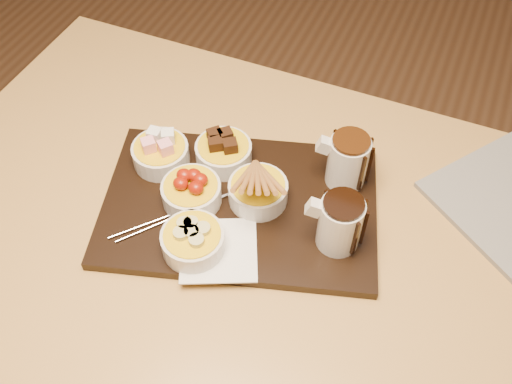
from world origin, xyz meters
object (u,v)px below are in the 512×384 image
at_px(dining_table, 248,260).
at_px(pitcher_dark_chocolate, 340,224).
at_px(bowl_strawberries, 192,193).
at_px(pitcher_milk_chocolate, 348,162).
at_px(serving_board, 240,205).

distance_m(dining_table, pitcher_dark_chocolate, 0.22).
xyz_separation_m(bowl_strawberries, pitcher_milk_chocolate, (0.22, 0.14, 0.03)).
xyz_separation_m(dining_table, bowl_strawberries, (-0.10, 0.01, 0.14)).
relative_size(serving_board, bowl_strawberries, 4.60).
distance_m(bowl_strawberries, pitcher_milk_chocolate, 0.27).
relative_size(dining_table, serving_board, 2.61).
bearing_deg(pitcher_dark_chocolate, pitcher_milk_chocolate, 85.60).
bearing_deg(serving_board, dining_table, -66.93).
height_order(dining_table, serving_board, serving_board).
height_order(serving_board, pitcher_dark_chocolate, pitcher_dark_chocolate).
relative_size(dining_table, pitcher_milk_chocolate, 12.77).
xyz_separation_m(dining_table, pitcher_dark_chocolate, (0.15, 0.02, 0.16)).
bearing_deg(serving_board, bowl_strawberries, -176.42).
relative_size(dining_table, bowl_strawberries, 12.00).
bearing_deg(serving_board, pitcher_milk_chocolate, 21.80).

